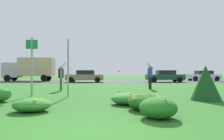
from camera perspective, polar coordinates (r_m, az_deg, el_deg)
ground_plane at (r=15.82m, az=-3.90°, el=-4.87°), size 120.00×120.00×0.00m
highway_strip at (r=27.78m, az=-3.28°, el=-3.11°), size 120.00×9.22×0.01m
highway_center_stripe at (r=27.78m, az=-3.28°, el=-3.10°), size 120.00×0.16×0.00m
daylily_clump_front_right at (r=6.60m, az=9.13°, el=-8.48°), size 1.13×1.23×0.53m
daylily_clump_mid_left at (r=5.43m, az=12.31°, el=-9.91°), size 0.94×1.02×0.56m
daylily_clump_near_camera at (r=7.63m, az=4.22°, el=-7.74°), size 1.18×1.13×0.43m
daylily_clump_front_center at (r=6.63m, az=-20.81°, el=-8.78°), size 1.10×0.97×0.43m
sign_post_near_path at (r=10.99m, az=-20.82°, el=2.38°), size 0.56×0.10×2.86m
sign_post_by_roadside at (r=10.09m, az=-11.77°, el=0.52°), size 0.07×0.10×2.71m
evergreen_shrub_side at (r=9.51m, az=23.95°, el=-3.18°), size 1.24×1.24×1.43m
person_thrower_dark_shirt at (r=13.67m, az=-13.61°, el=-1.47°), size 0.44×0.54×1.78m
person_catcher_blue_shirt at (r=15.02m, az=10.21°, el=-1.19°), size 0.52×0.55×1.83m
frisbee_pale_blue at (r=14.30m, az=1.92°, el=-0.38°), size 0.26×0.24×0.15m
car_white_leftmost at (r=33.17m, az=23.44°, el=-1.40°), size 4.50×2.00×1.45m
car_dark_green_center_left at (r=26.80m, az=14.12°, el=-1.60°), size 4.50×2.00×1.45m
car_tan_center_right at (r=25.78m, az=-7.28°, el=-1.65°), size 4.50×2.00×1.45m
box_truck_silver at (r=31.51m, az=-21.17°, el=0.49°), size 6.70×2.46×3.20m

